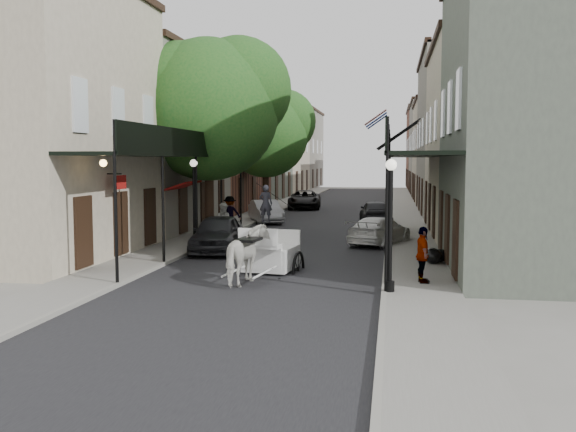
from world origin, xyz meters
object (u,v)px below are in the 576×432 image
at_px(lamppost_right_far, 391,190).
at_px(carriage, 275,236).
at_px(horse, 247,255).
at_px(car_left_far, 305,200).
at_px(pedestrian_walking, 224,223).
at_px(tree_near, 218,104).
at_px(car_left_mid, 266,212).
at_px(car_right_near, 379,231).
at_px(car_left_near, 218,233).
at_px(tree_far, 271,131).
at_px(pedestrian_sidewalk_right, 423,255).
at_px(lamppost_left, 194,202).
at_px(car_right_far, 375,211).
at_px(pedestrian_sidewalk_left, 230,213).
at_px(lamppost_right_near, 390,223).

xyz_separation_m(lamppost_right_far, carriage, (-3.96, -16.21, -0.88)).
xyz_separation_m(horse, car_left_far, (-2.39, 30.55, -0.18)).
xyz_separation_m(horse, pedestrian_walking, (-3.29, 9.64, 0.02)).
bearing_deg(tree_near, horse, -70.36).
xyz_separation_m(car_left_mid, car_right_near, (7.00, -9.01, -0.06)).
bearing_deg(tree_near, car_left_near, -75.15).
height_order(tree_far, pedestrian_sidewalk_right, tree_far).
relative_size(lamppost_right_far, pedestrian_walking, 2.02).
xyz_separation_m(lamppost_left, pedestrian_sidewalk_right, (9.17, -6.56, -1.08)).
distance_m(tree_far, pedestrian_walking, 16.31).
bearing_deg(carriage, tree_far, 108.10).
height_order(lamppost_left, carriage, lamppost_left).
xyz_separation_m(car_right_near, car_right_far, (-0.47, 10.10, 0.07)).
bearing_deg(car_right_far, car_left_mid, 2.15).
bearing_deg(lamppost_left, car_left_mid, 86.67).
distance_m(lamppost_right_far, horse, 19.52).
bearing_deg(car_right_far, tree_far, -41.81).
height_order(carriage, pedestrian_sidewalk_left, carriage).
bearing_deg(pedestrian_sidewalk_left, pedestrian_sidewalk_right, 106.41).
height_order(pedestrian_sidewalk_left, car_left_near, pedestrian_sidewalk_left).
height_order(lamppost_left, horse, lamppost_left).
distance_m(horse, pedestrian_sidewalk_right, 5.30).
bearing_deg(car_left_near, lamppost_left, 152.76).
relative_size(tree_far, pedestrian_walking, 4.70).
height_order(tree_near, carriage, tree_near).
relative_size(lamppost_left, lamppost_right_far, 1.00).
relative_size(car_left_near, car_right_near, 1.05).
bearing_deg(car_right_far, lamppost_right_near, 85.36).
distance_m(tree_near, car_right_near, 9.83).
bearing_deg(pedestrian_walking, carriage, -70.87).
bearing_deg(lamppost_right_near, car_left_far, 101.99).
relative_size(tree_near, lamppost_left, 2.60).
distance_m(carriage, pedestrian_sidewalk_left, 11.44).
bearing_deg(carriage, car_right_near, 71.37).
relative_size(lamppost_left, car_right_far, 0.90).
bearing_deg(lamppost_left, carriage, -44.83).
relative_size(lamppost_left, pedestrian_sidewalk_left, 2.05).
bearing_deg(car_right_near, pedestrian_walking, 23.31).
bearing_deg(horse, lamppost_right_near, 173.96).
xyz_separation_m(lamppost_right_near, car_left_near, (-7.07, 7.54, -1.28)).
height_order(tree_far, lamppost_right_near, tree_far).
xyz_separation_m(car_left_mid, car_right_far, (6.53, 1.08, 0.01)).
bearing_deg(tree_far, lamppost_right_far, -36.51).
height_order(tree_near, car_left_near, tree_near).
bearing_deg(car_left_mid, tree_near, -118.65).
bearing_deg(car_right_near, tree_near, 11.86).
height_order(lamppost_left, car_left_near, lamppost_left).
xyz_separation_m(tree_far, carriage, (4.38, -22.39, -4.67)).
bearing_deg(pedestrian_sidewalk_left, car_right_far, -156.71).
bearing_deg(tree_far, horse, -80.89).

